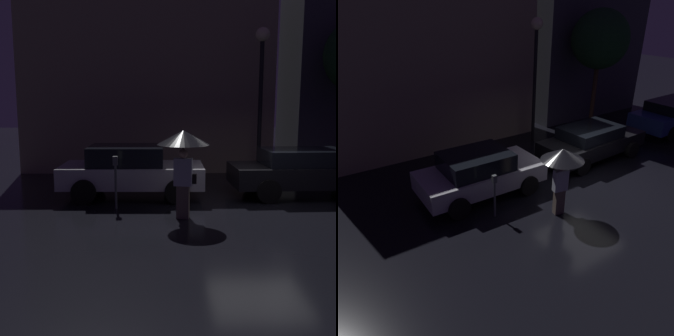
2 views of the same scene
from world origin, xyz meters
TOP-DOWN VIEW (x-y plane):
  - ground_plane at (0.00, 0.00)m, footprint 60.00×60.00m
  - building_facade_left at (-3.01, 6.50)m, footprint 9.24×3.00m
  - parked_car_silver at (-3.35, 1.32)m, footprint 3.94×2.00m
  - parked_car_black at (1.61, 1.31)m, footprint 4.43×1.94m
  - pedestrian_with_umbrella at (-2.02, -0.90)m, footprint 1.18×1.18m
  - parking_meter at (-3.63, -0.03)m, footprint 0.12×0.10m
  - street_lamp_near at (0.85, 4.01)m, footprint 0.46×0.46m

SIDE VIEW (x-z plane):
  - ground_plane at x=0.00m, z-range 0.00..0.00m
  - parked_car_black at x=1.61m, z-range 0.05..1.37m
  - parked_car_silver at x=-3.35m, z-range 0.03..1.46m
  - parking_meter at x=-3.63m, z-range 0.15..1.47m
  - pedestrian_with_umbrella at x=-2.02m, z-range 0.66..2.67m
  - building_facade_left at x=-3.01m, z-range 0.00..6.77m
  - street_lamp_near at x=0.85m, z-range 1.09..6.12m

